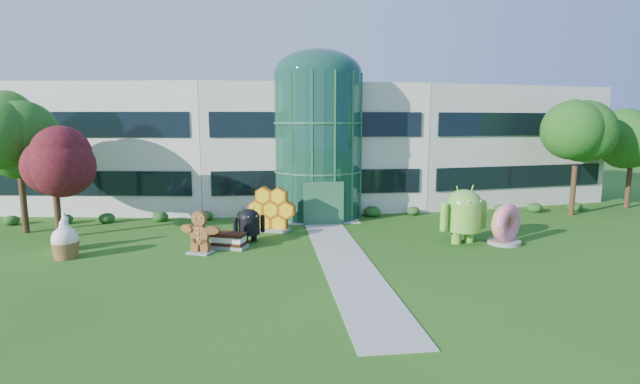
{
  "coord_description": "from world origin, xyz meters",
  "views": [
    {
      "loc": [
        -3.76,
        -20.05,
        6.61
      ],
      "look_at": [
        -0.59,
        6.0,
        2.6
      ],
      "focal_mm": 26.0,
      "sensor_mm": 36.0,
      "label": 1
    }
  ],
  "objects": [
    {
      "name": "ground",
      "position": [
        0.0,
        0.0,
        0.0
      ],
      "size": [
        140.0,
        140.0,
        0.0
      ],
      "primitive_type": "plane",
      "color": "#215114",
      "rests_on": "ground"
    },
    {
      "name": "building",
      "position": [
        0.0,
        18.0,
        4.65
      ],
      "size": [
        46.0,
        15.0,
        9.3
      ],
      "primitive_type": null,
      "color": "beige",
      "rests_on": "ground"
    },
    {
      "name": "atrium",
      "position": [
        0.0,
        12.0,
        4.9
      ],
      "size": [
        6.0,
        6.0,
        9.8
      ],
      "primitive_type": "cylinder",
      "color": "#194738",
      "rests_on": "ground"
    },
    {
      "name": "walkway",
      "position": [
        0.0,
        2.0,
        0.02
      ],
      "size": [
        2.4,
        20.0,
        0.04
      ],
      "primitive_type": "cube",
      "color": "#9E9E93",
      "rests_on": "ground"
    },
    {
      "name": "tree_red",
      "position": [
        -15.5,
        7.5,
        3.0
      ],
      "size": [
        4.0,
        4.0,
        6.0
      ],
      "primitive_type": null,
      "color": "#3F0C14",
      "rests_on": "ground"
    },
    {
      "name": "trees_backdrop",
      "position": [
        0.0,
        13.0,
        4.2
      ],
      "size": [
        52.0,
        8.0,
        8.4
      ],
      "primitive_type": null,
      "color": "#234912",
      "rests_on": "ground"
    },
    {
      "name": "android_green",
      "position": [
        7.02,
        3.58,
        1.74
      ],
      "size": [
        3.48,
        2.73,
        3.49
      ],
      "primitive_type": null,
      "rotation": [
        0.0,
        0.0,
        0.24
      ],
      "color": "#69B239",
      "rests_on": "ground"
    },
    {
      "name": "android_black",
      "position": [
        -4.62,
        5.24,
        1.08
      ],
      "size": [
        2.25,
        1.89,
        2.17
      ],
      "primitive_type": null,
      "rotation": [
        0.0,
        0.0,
        0.38
      ],
      "color": "black",
      "rests_on": "ground"
    },
    {
      "name": "donut",
      "position": [
        9.16,
        3.07,
        1.13
      ],
      "size": [
        2.4,
        1.98,
        2.26
      ],
      "primitive_type": null,
      "rotation": [
        0.0,
        0.0,
        0.52
      ],
      "color": "#DE5474",
      "rests_on": "ground"
    },
    {
      "name": "gingerbread",
      "position": [
        -7.03,
        3.23,
        1.1
      ],
      "size": [
        2.56,
        1.84,
        2.21
      ],
      "primitive_type": null,
      "rotation": [
        0.0,
        0.0,
        -0.44
      ],
      "color": "brown",
      "rests_on": "ground"
    },
    {
      "name": "ice_cream_sandwich",
      "position": [
        -5.67,
        4.02,
        0.42
      ],
      "size": [
        2.11,
        1.57,
        0.84
      ],
      "primitive_type": null,
      "rotation": [
        0.0,
        0.0,
        -0.38
      ],
      "color": "black",
      "rests_on": "ground"
    },
    {
      "name": "honeycomb",
      "position": [
        -3.34,
        7.63,
        1.23
      ],
      "size": [
        3.32,
        2.12,
        2.45
      ],
      "primitive_type": null,
      "rotation": [
        0.0,
        0.0,
        -0.35
      ],
      "color": "yellow",
      "rests_on": "ground"
    },
    {
      "name": "froyo",
      "position": [
        -14.02,
        4.68,
        1.02
      ],
      "size": [
        1.22,
        1.22,
        2.04
      ],
      "primitive_type": null,
      "rotation": [
        0.0,
        0.0,
        0.02
      ],
      "color": "white",
      "rests_on": "ground"
    },
    {
      "name": "cupcake",
      "position": [
        -13.42,
        3.14,
        0.79
      ],
      "size": [
        1.43,
        1.43,
        1.58
      ],
      "primitive_type": null,
      "rotation": [
        0.0,
        0.0,
        0.09
      ],
      "color": "white",
      "rests_on": "ground"
    }
  ]
}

